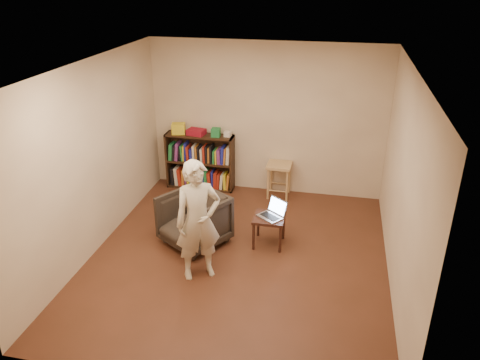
% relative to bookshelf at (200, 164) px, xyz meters
% --- Properties ---
extents(floor, '(4.50, 4.50, 0.00)m').
position_rel_bookshelf_xyz_m(floor, '(1.15, -2.09, -0.44)').
color(floor, '#462516').
rests_on(floor, ground).
extents(ceiling, '(4.50, 4.50, 0.00)m').
position_rel_bookshelf_xyz_m(ceiling, '(1.15, -2.09, 2.16)').
color(ceiling, white).
rests_on(ceiling, wall_back).
extents(wall_back, '(4.00, 0.00, 4.00)m').
position_rel_bookshelf_xyz_m(wall_back, '(1.15, 0.16, 0.86)').
color(wall_back, beige).
rests_on(wall_back, floor).
extents(wall_left, '(0.00, 4.50, 4.50)m').
position_rel_bookshelf_xyz_m(wall_left, '(-0.85, -2.09, 0.86)').
color(wall_left, beige).
rests_on(wall_left, floor).
extents(wall_right, '(0.00, 4.50, 4.50)m').
position_rel_bookshelf_xyz_m(wall_right, '(3.15, -2.09, 0.86)').
color(wall_right, beige).
rests_on(wall_right, floor).
extents(bookshelf, '(1.20, 0.30, 1.00)m').
position_rel_bookshelf_xyz_m(bookshelf, '(0.00, 0.00, 0.00)').
color(bookshelf, black).
rests_on(bookshelf, floor).
extents(box_yellow, '(0.26, 0.21, 0.18)m').
position_rel_bookshelf_xyz_m(box_yellow, '(-0.36, -0.03, 0.65)').
color(box_yellow, yellow).
rests_on(box_yellow, bookshelf).
extents(red_cloth, '(0.33, 0.27, 0.10)m').
position_rel_bookshelf_xyz_m(red_cloth, '(-0.05, -0.02, 0.61)').
color(red_cloth, maroon).
rests_on(red_cloth, bookshelf).
extents(box_green, '(0.15, 0.15, 0.14)m').
position_rel_bookshelf_xyz_m(box_green, '(0.31, -0.03, 0.63)').
color(box_green, '#20783A').
rests_on(box_green, bookshelf).
extents(box_white, '(0.12, 0.12, 0.09)m').
position_rel_bookshelf_xyz_m(box_white, '(0.50, 0.01, 0.60)').
color(box_white, silver).
rests_on(box_white, bookshelf).
extents(stool, '(0.41, 0.41, 0.60)m').
position_rel_bookshelf_xyz_m(stool, '(1.42, -0.06, 0.04)').
color(stool, '#A58250').
rests_on(stool, floor).
extents(armchair, '(1.12, 1.13, 0.75)m').
position_rel_bookshelf_xyz_m(armchair, '(0.45, -1.84, -0.06)').
color(armchair, '#2D251E').
rests_on(armchair, floor).
extents(side_table, '(0.44, 0.44, 0.44)m').
position_rel_bookshelf_xyz_m(side_table, '(1.50, -1.65, -0.07)').
color(side_table, black).
rests_on(side_table, floor).
extents(laptop, '(0.45, 0.45, 0.24)m').
position_rel_bookshelf_xyz_m(laptop, '(1.55, -1.62, 0.06)').
color(laptop, '#B6B5BA').
rests_on(laptop, side_table).
extents(person, '(0.69, 0.62, 1.59)m').
position_rel_bookshelf_xyz_m(person, '(0.74, -2.56, 0.35)').
color(person, beige).
rests_on(person, floor).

